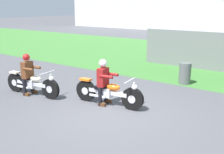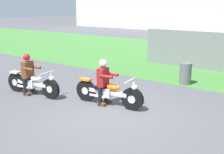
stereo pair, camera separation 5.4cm
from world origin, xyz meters
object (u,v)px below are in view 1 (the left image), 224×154
at_px(motorcycle_follow, 32,84).
at_px(trash_can, 185,73).
at_px(motorcycle_lead, 108,92).
at_px(rider_follow, 28,71).
at_px(rider_lead, 103,78).

bearing_deg(motorcycle_follow, trash_can, 43.18).
height_order(motorcycle_lead, rider_follow, rider_follow).
height_order(motorcycle_follow, rider_follow, rider_follow).
bearing_deg(rider_lead, trash_can, 65.53).
relative_size(rider_follow, trash_can, 1.69).
height_order(motorcycle_follow, trash_can, motorcycle_follow).
height_order(motorcycle_lead, trash_can, motorcycle_lead).
bearing_deg(rider_lead, rider_follow, -171.37).
bearing_deg(trash_can, motorcycle_follow, -129.90).
height_order(motorcycle_lead, rider_lead, rider_lead).
bearing_deg(rider_lead, motorcycle_follow, -170.77).
bearing_deg(rider_follow, motorcycle_lead, 8.09).
height_order(rider_lead, rider_follow, rider_lead).
relative_size(motorcycle_lead, motorcycle_follow, 1.01).
relative_size(motorcycle_lead, trash_can, 2.77).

